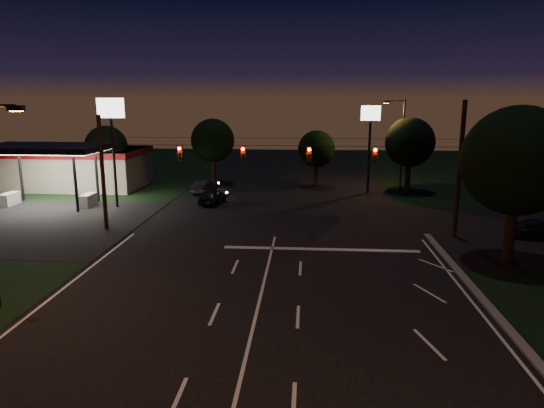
# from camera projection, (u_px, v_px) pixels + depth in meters

# --- Properties ---
(ground) EXTENTS (140.00, 140.00, 0.00)m
(ground) POSITION_uv_depth(u_px,v_px,m) (251.00, 338.00, 18.79)
(ground) COLOR black
(ground) RESTS_ON ground
(cross_street_left) EXTENTS (20.00, 16.00, 0.02)m
(cross_street_left) POSITION_uv_depth(u_px,v_px,m) (7.00, 224.00, 35.81)
(cross_street_left) COLOR black
(cross_street_left) RESTS_ON ground
(stop_bar) EXTENTS (12.00, 0.50, 0.01)m
(stop_bar) POSITION_uv_depth(u_px,v_px,m) (321.00, 249.00, 29.77)
(stop_bar) COLOR silver
(stop_bar) RESTS_ON ground
(utility_pole_right) EXTENTS (0.30, 0.30, 9.00)m
(utility_pole_right) POSITION_uv_depth(u_px,v_px,m) (454.00, 236.00, 32.54)
(utility_pole_right) COLOR black
(utility_pole_right) RESTS_ON ground
(utility_pole_left) EXTENTS (0.28, 0.28, 8.00)m
(utility_pole_left) POSITION_uv_depth(u_px,v_px,m) (107.00, 229.00, 34.26)
(utility_pole_left) COLOR black
(utility_pole_left) RESTS_ON ground
(signal_span) EXTENTS (24.00, 0.40, 1.56)m
(signal_span) POSITION_uv_depth(u_px,v_px,m) (276.00, 153.00, 32.18)
(signal_span) COLOR black
(signal_span) RESTS_ON ground
(gas_station) EXTENTS (14.20, 16.10, 5.25)m
(gas_station) POSITION_uv_depth(u_px,v_px,m) (72.00, 165.00, 49.45)
(gas_station) COLOR gray
(gas_station) RESTS_ON ground
(pole_sign_left_near) EXTENTS (2.20, 0.30, 9.10)m
(pole_sign_left_near) POSITION_uv_depth(u_px,v_px,m) (112.00, 124.00, 39.73)
(pole_sign_left_near) COLOR black
(pole_sign_left_near) RESTS_ON ground
(pole_sign_right) EXTENTS (1.80, 0.30, 8.40)m
(pole_sign_right) POSITION_uv_depth(u_px,v_px,m) (370.00, 129.00, 46.10)
(pole_sign_right) COLOR black
(pole_sign_right) RESTS_ON ground
(street_light_right_far) EXTENTS (2.20, 0.35, 9.00)m
(street_light_right_far) POSITION_uv_depth(u_px,v_px,m) (400.00, 138.00, 48.03)
(street_light_right_far) COLOR black
(street_light_right_far) RESTS_ON ground
(tree_right_near) EXTENTS (6.00, 6.00, 8.76)m
(tree_right_near) POSITION_uv_depth(u_px,v_px,m) (517.00, 162.00, 26.50)
(tree_right_near) COLOR black
(tree_right_near) RESTS_ON ground
(tree_far_a) EXTENTS (4.20, 4.20, 6.42)m
(tree_far_a) POSITION_uv_depth(u_px,v_px,m) (107.00, 147.00, 48.50)
(tree_far_a) COLOR black
(tree_far_a) RESTS_ON ground
(tree_far_b) EXTENTS (4.60, 4.60, 6.98)m
(tree_far_b) POSITION_uv_depth(u_px,v_px,m) (213.00, 141.00, 51.61)
(tree_far_b) COLOR black
(tree_far_b) RESTS_ON ground
(tree_far_c) EXTENTS (3.80, 3.80, 5.86)m
(tree_far_c) POSITION_uv_depth(u_px,v_px,m) (317.00, 149.00, 49.98)
(tree_far_c) COLOR black
(tree_far_c) RESTS_ON ground
(tree_far_d) EXTENTS (4.80, 4.80, 7.30)m
(tree_far_d) POSITION_uv_depth(u_px,v_px,m) (410.00, 143.00, 47.21)
(tree_far_d) COLOR black
(tree_far_d) RESTS_ON ground
(tree_far_e) EXTENTS (4.00, 4.00, 6.18)m
(tree_far_e) POSITION_uv_depth(u_px,v_px,m) (501.00, 153.00, 44.82)
(tree_far_e) COLOR black
(tree_far_e) RESTS_ON ground
(car_oncoming_a) EXTENTS (2.22, 4.08, 1.32)m
(car_oncoming_a) POSITION_uv_depth(u_px,v_px,m) (213.00, 197.00, 42.33)
(car_oncoming_a) COLOR black
(car_oncoming_a) RESTS_ON ground
(car_oncoming_b) EXTENTS (2.13, 4.01, 1.26)m
(car_oncoming_b) POSITION_uv_depth(u_px,v_px,m) (205.00, 187.00, 47.20)
(car_oncoming_b) COLOR black
(car_oncoming_b) RESTS_ON ground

